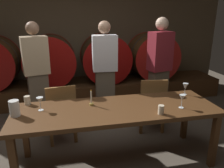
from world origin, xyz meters
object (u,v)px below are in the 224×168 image
at_px(wine_barrel_center_left, 51,60).
at_px(chair_right, 151,102).
at_px(pitcher, 14,108).
at_px(wine_glass_right, 185,87).
at_px(guest_center, 105,75).
at_px(wine_glass_left, 40,101).
at_px(wine_barrel_far_right, 152,56).
at_px(guest_left, 37,76).
at_px(cup_right, 161,110).
at_px(candle_center, 91,101).
at_px(chair_left, 61,111).
at_px(cup_left, 27,100).
at_px(dining_table, 117,113).
at_px(wine_glass_center, 182,98).
at_px(wine_barrel_center_right, 105,58).
at_px(guest_right, 159,69).

relative_size(wine_barrel_center_left, chair_right, 1.15).
relative_size(pitcher, wine_glass_right, 1.09).
relative_size(guest_center, wine_glass_left, 10.74).
xyz_separation_m(wine_barrel_far_right, guest_left, (-2.36, -1.11, -0.03)).
bearing_deg(pitcher, wine_barrel_center_left, 83.05).
height_order(wine_glass_left, cup_right, wine_glass_left).
distance_m(wine_barrel_far_right, candle_center, 2.68).
xyz_separation_m(chair_left, cup_left, (-0.38, -0.30, 0.31)).
bearing_deg(dining_table, wine_barrel_far_right, 59.25).
height_order(wine_barrel_far_right, cup_right, wine_barrel_far_right).
height_order(wine_glass_center, cup_left, wine_glass_center).
bearing_deg(cup_left, wine_glass_center, -15.12).
bearing_deg(candle_center, wine_barrel_center_left, 105.15).
relative_size(dining_table, pitcher, 13.58).
relative_size(wine_glass_center, wine_glass_right, 1.01).
distance_m(chair_right, guest_left, 1.83).
bearing_deg(cup_left, guest_center, 32.91).
xyz_separation_m(wine_barrel_center_right, wine_glass_center, (0.48, -2.43, -0.04)).
relative_size(chair_right, guest_left, 0.52).
height_order(dining_table, guest_left, guest_left).
relative_size(wine_barrel_center_left, guest_center, 0.59).
xyz_separation_m(guest_center, pitcher, (-1.18, -1.02, -0.04)).
xyz_separation_m(chair_right, guest_left, (-1.72, 0.50, 0.38)).
bearing_deg(guest_right, wine_glass_center, 63.68).
distance_m(guest_center, cup_left, 1.31).
height_order(wine_glass_right, cup_left, wine_glass_right).
xyz_separation_m(guest_right, cup_left, (-2.06, -0.78, -0.11)).
bearing_deg(wine_barrel_center_left, cup_left, -95.55).
xyz_separation_m(wine_barrel_far_right, cup_right, (-0.91, -2.54, -0.11)).
height_order(dining_table, wine_glass_right, wine_glass_right).
distance_m(chair_right, cup_right, 1.01).
xyz_separation_m(wine_barrel_center_left, dining_table, (0.86, -2.27, -0.23)).
bearing_deg(cup_left, chair_left, 38.32).
relative_size(dining_table, guest_right, 1.37).
bearing_deg(wine_glass_right, wine_barrel_center_left, 132.94).
relative_size(guest_left, wine_glass_center, 10.41).
bearing_deg(wine_glass_left, wine_glass_center, -9.51).
xyz_separation_m(candle_center, pitcher, (-0.85, -0.12, 0.03)).
xyz_separation_m(chair_right, wine_glass_left, (-1.59, -0.55, 0.37)).
height_order(wine_barrel_far_right, candle_center, wine_barrel_far_right).
bearing_deg(wine_glass_right, chair_left, 167.12).
distance_m(guest_left, cup_left, 0.83).
relative_size(chair_left, chair_right, 1.00).
height_order(wine_barrel_center_right, cup_right, wine_barrel_center_right).
xyz_separation_m(chair_left, cup_right, (1.11, -0.90, 0.31)).
height_order(chair_right, guest_right, guest_right).
height_order(wine_barrel_center_right, chair_left, wine_barrel_center_right).
distance_m(pitcher, wine_glass_center, 1.89).
distance_m(chair_left, wine_glass_left, 0.67).
relative_size(guest_center, guest_right, 0.97).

